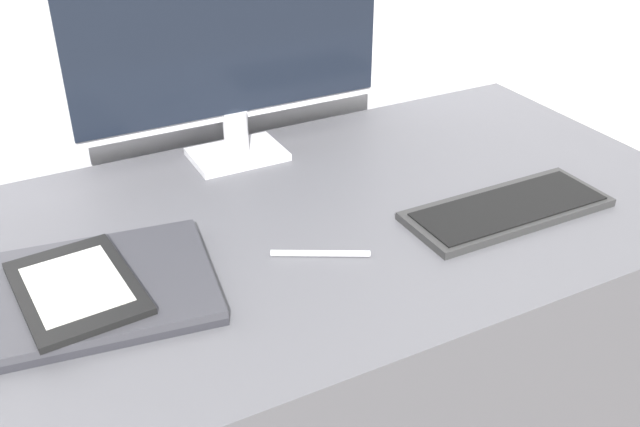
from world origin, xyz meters
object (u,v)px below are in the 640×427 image
Objects in this scene: monitor at (227,4)px; ereader at (76,287)px; pen at (320,253)px; keyboard at (508,209)px; laptop at (95,289)px.

monitor is 2.73× the size of ereader.
pen is (0.32, -0.04, -0.02)m from ereader.
pen is at bearing -7.86° from ereader.
monitor is 0.43m from pen.
laptop is at bearing 172.60° from keyboard.
laptop is at bearing -136.49° from monitor.
keyboard is 1.00× the size of laptop.
keyboard is at bearing -5.02° from pen.
ereader is 0.32m from pen.
monitor is 1.73× the size of keyboard.
laptop is at bearing 170.15° from pen.
monitor is at bearing 42.32° from ereader.
ereader is at bearing 172.14° from pen.
ereader is (-0.33, -0.30, -0.24)m from monitor.
monitor is at bearing 43.51° from laptop.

